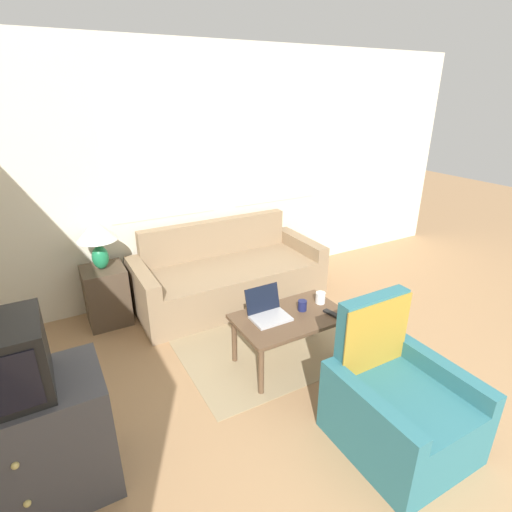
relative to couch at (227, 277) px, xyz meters
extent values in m
cube|color=silver|center=(0.26, 0.44, 1.04)|extent=(6.47, 0.05, 2.60)
cube|color=white|center=(-0.50, 0.41, 1.29)|extent=(1.10, 0.01, 1.30)
cube|color=white|center=(0.86, 0.41, 1.29)|extent=(1.10, 0.01, 1.30)
cube|color=#9E8966|center=(-0.03, -0.66, -0.25)|extent=(1.63, 1.86, 0.01)
cube|color=#937A5B|center=(0.00, -0.07, -0.05)|extent=(1.70, 0.85, 0.42)
cube|color=#937A5B|center=(0.00, 0.30, 0.15)|extent=(1.70, 0.12, 0.82)
cube|color=#937A5B|center=(-0.92, -0.07, 0.03)|extent=(0.14, 0.85, 0.57)
cube|color=#937A5B|center=(0.92, -0.07, 0.03)|extent=(0.14, 0.85, 0.57)
cube|color=#2D6B75|center=(0.12, -2.33, -0.05)|extent=(0.53, 0.77, 0.41)
cube|color=#2D6B75|center=(0.12, -1.99, 0.21)|extent=(0.53, 0.10, 0.93)
cube|color=#2D6B75|center=(-0.20, -2.33, 0.01)|extent=(0.10, 0.77, 0.53)
cube|color=#2D6B75|center=(0.43, -2.33, 0.01)|extent=(0.10, 0.77, 0.53)
cube|color=#A87F28|center=(0.12, -2.04, 0.32)|extent=(0.55, 0.01, 0.67)
cube|color=#424247|center=(-1.97, -1.59, 0.11)|extent=(0.91, 0.50, 0.74)
sphere|color=tan|center=(-1.97, -1.85, 0.26)|extent=(0.04, 0.04, 0.04)
sphere|color=tan|center=(-1.97, -1.85, 0.00)|extent=(0.04, 0.04, 0.04)
cube|color=#4C3D2D|center=(-1.23, 0.14, 0.03)|extent=(0.39, 0.39, 0.58)
ellipsoid|color=#1E8451|center=(-1.23, 0.14, 0.43)|extent=(0.15, 0.15, 0.23)
cylinder|color=tan|center=(-1.23, 0.14, 0.58)|extent=(0.02, 0.02, 0.06)
cone|color=white|center=(-1.23, 0.14, 0.70)|extent=(0.37, 0.37, 0.19)
cube|color=brown|center=(-0.03, -1.26, 0.17)|extent=(0.90, 0.55, 0.03)
cylinder|color=brown|center=(-0.43, -1.48, -0.05)|extent=(0.04, 0.04, 0.41)
cylinder|color=brown|center=(0.37, -1.48, -0.05)|extent=(0.04, 0.04, 0.41)
cylinder|color=brown|center=(-0.43, -1.03, -0.05)|extent=(0.04, 0.04, 0.41)
cylinder|color=brown|center=(0.37, -1.03, -0.05)|extent=(0.04, 0.04, 0.41)
cube|color=#B7B7BC|center=(-0.19, -1.23, 0.19)|extent=(0.30, 0.21, 0.02)
cube|color=black|center=(-0.19, -1.09, 0.31)|extent=(0.30, 0.07, 0.21)
cylinder|color=white|center=(0.32, -1.21, 0.23)|extent=(0.08, 0.08, 0.10)
cylinder|color=#191E4C|center=(0.11, -1.23, 0.23)|extent=(0.07, 0.07, 0.09)
cube|color=black|center=(0.28, -1.41, 0.19)|extent=(0.07, 0.16, 0.02)
camera|label=1|loc=(-1.64, -3.57, 1.88)|focal=28.00mm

